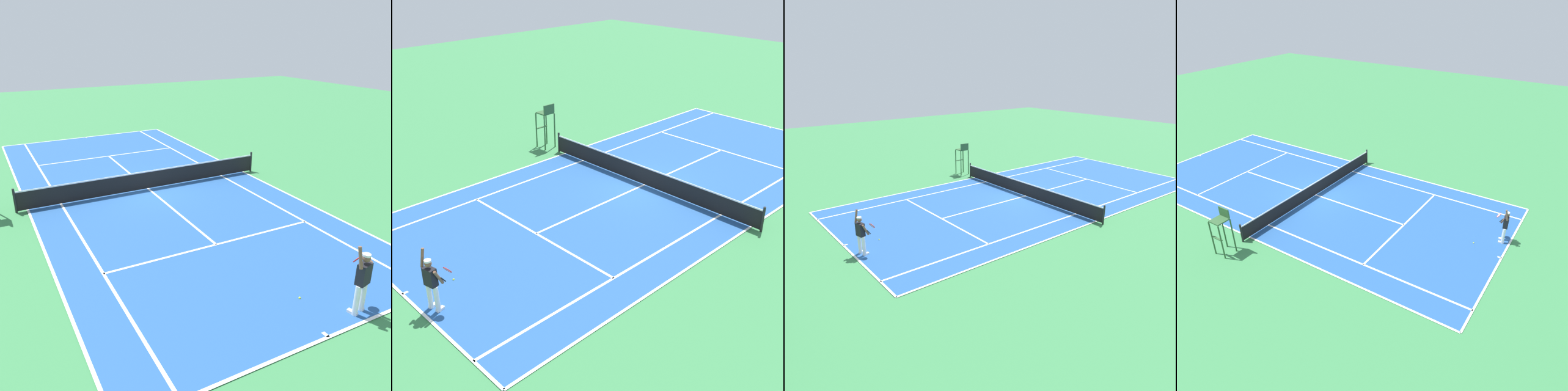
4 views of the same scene
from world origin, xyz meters
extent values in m
plane|color=#387F47|center=(0.00, 0.00, 0.00)|extent=(80.00, 80.00, 0.00)
cube|color=#235193|center=(0.00, 0.00, 0.01)|extent=(10.98, 23.78, 0.02)
cube|color=white|center=(0.00, 11.89, 0.02)|extent=(10.98, 0.10, 0.01)
cube|color=white|center=(0.00, -11.89, 0.02)|extent=(10.98, 0.10, 0.01)
cube|color=white|center=(-5.49, 0.00, 0.02)|extent=(0.10, 23.78, 0.01)
cube|color=white|center=(5.49, 0.00, 0.02)|extent=(0.10, 23.78, 0.01)
cube|color=white|center=(-4.11, 0.00, 0.02)|extent=(0.10, 23.78, 0.01)
cube|color=white|center=(4.11, 0.00, 0.02)|extent=(0.10, 23.78, 0.01)
cube|color=white|center=(0.00, 6.40, 0.02)|extent=(8.22, 0.10, 0.01)
cube|color=white|center=(0.00, -6.40, 0.02)|extent=(8.22, 0.10, 0.01)
cube|color=white|center=(0.00, 0.00, 0.02)|extent=(0.10, 12.80, 0.01)
cube|color=white|center=(0.00, 11.79, 0.02)|extent=(0.10, 0.20, 0.01)
cube|color=white|center=(0.00, -11.79, 0.02)|extent=(0.10, 0.20, 0.01)
cylinder|color=black|center=(-5.94, 0.00, 0.54)|extent=(0.10, 0.10, 1.07)
cylinder|color=black|center=(5.94, 0.00, 0.54)|extent=(0.10, 0.10, 1.07)
cube|color=black|center=(0.00, 0.00, 0.48)|extent=(11.78, 0.02, 0.84)
cube|color=white|center=(0.00, 0.00, 0.90)|extent=(11.78, 0.03, 0.06)
cylinder|color=white|center=(-1.26, 11.55, 0.46)|extent=(0.15, 0.15, 0.92)
cylinder|color=white|center=(-1.57, 11.48, 0.46)|extent=(0.15, 0.15, 0.92)
cube|color=white|center=(-1.25, 11.49, 0.05)|extent=(0.18, 0.30, 0.10)
cube|color=white|center=(-1.56, 11.42, 0.05)|extent=(0.18, 0.30, 0.10)
cube|color=black|center=(-1.42, 11.51, 1.22)|extent=(0.44, 0.32, 0.60)
sphere|color=brown|center=(-1.42, 11.51, 1.69)|extent=(0.22, 0.22, 0.22)
cylinder|color=white|center=(-1.42, 11.51, 1.78)|extent=(0.21, 0.21, 0.06)
cylinder|color=brown|center=(-1.16, 11.54, 1.78)|extent=(0.13, 0.23, 0.61)
cylinder|color=brown|center=(-1.65, 11.36, 1.24)|extent=(0.16, 0.34, 0.56)
cylinder|color=black|center=(-1.66, 11.23, 1.11)|extent=(0.08, 0.19, 0.25)
torus|color=red|center=(-1.66, 11.06, 1.37)|extent=(0.34, 0.25, 0.26)
cylinder|color=silver|center=(-1.66, 11.06, 1.37)|extent=(0.30, 0.21, 0.22)
sphere|color=#D1E533|center=(-0.46, 10.29, 0.03)|extent=(0.07, 0.07, 0.07)
camera|label=1|loc=(6.89, 17.79, 7.14)|focal=38.65mm
camera|label=2|loc=(-13.83, 17.04, 10.16)|focal=47.79mm
camera|label=3|loc=(-17.18, 17.11, 8.11)|focal=35.99mm
camera|label=4|loc=(16.14, 14.61, 12.03)|focal=35.31mm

